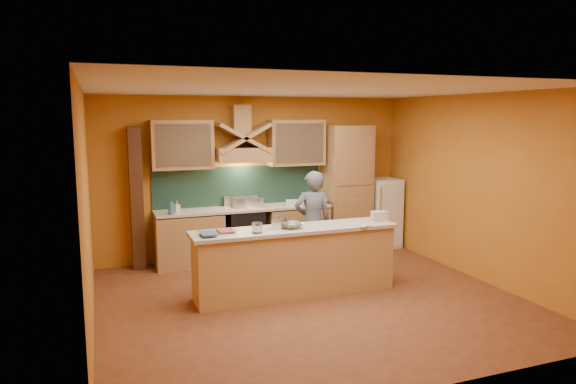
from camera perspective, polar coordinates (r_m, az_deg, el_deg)
name	(u,v)px	position (r m, az deg, el deg)	size (l,w,h in m)	color
floor	(310,300)	(7.10, 2.49, -11.86)	(5.50, 5.00, 0.01)	brown
ceiling	(312,89)	(6.67, 2.65, 11.32)	(5.50, 5.00, 0.01)	white
wall_back	(256,177)	(9.08, -3.63, 1.69)	(5.50, 0.02, 2.80)	#C67826
wall_front	(424,240)	(4.60, 14.92, -5.20)	(5.50, 0.02, 2.80)	#C67826
wall_left	(87,211)	(6.22, -21.45, -1.99)	(0.02, 5.00, 2.80)	#C67826
wall_right	(479,188)	(8.22, 20.51, 0.46)	(0.02, 5.00, 2.80)	#C67826
base_cabinet_left	(189,240)	(8.68, -10.93, -5.27)	(1.10, 0.60, 0.86)	#AE7F4F
base_cabinet_right	(296,231)	(9.17, 0.88, -4.37)	(1.10, 0.60, 0.86)	#AE7F4F
counter_top	(244,209)	(8.78, -4.90, -1.85)	(3.00, 0.62, 0.04)	beige
stove	(244,234)	(8.88, -4.86, -4.71)	(0.60, 0.58, 0.90)	black
backsplash	(239,186)	(9.00, -5.42, 0.65)	(3.00, 0.03, 0.70)	#17332C
range_hood	(243,155)	(8.72, -5.06, 4.17)	(0.92, 0.50, 0.24)	#AE7F4F
hood_chimney	(241,120)	(8.79, -5.29, 7.99)	(0.30, 0.30, 0.50)	#AE7F4F
upper_cabinet_left	(182,145)	(8.57, -11.70, 5.16)	(1.00, 0.35, 0.80)	#AE7F4F
upper_cabinet_right	(296,143)	(9.09, 0.90, 5.51)	(1.00, 0.35, 0.80)	#AE7F4F
pantry_column	(347,189)	(9.45, 6.54, 0.39)	(0.80, 0.60, 2.30)	#AE7F4F
fridge	(382,213)	(9.89, 10.37, -2.27)	(0.58, 0.60, 1.30)	white
trim_column_left	(136,199)	(8.60, -16.50, -0.70)	(0.20, 0.30, 2.30)	#472816
island_body	(295,263)	(7.19, 0.83, -7.90)	(2.80, 0.55, 0.88)	tan
island_top	(296,229)	(7.07, 0.84, -4.16)	(2.90, 0.62, 0.05)	beige
person	(313,222)	(8.12, 2.76, -3.32)	(0.59, 0.39, 1.62)	slate
pot_large	(239,204)	(8.79, -5.44, -1.28)	(0.25, 0.25, 0.17)	#BCBBC2
pot_small	(258,204)	(8.84, -3.35, -1.29)	(0.18, 0.18, 0.15)	silver
soap_bottle_a	(177,206)	(8.52, -12.21, -1.58)	(0.08, 0.08, 0.18)	silver
soap_bottle_b	(171,207)	(8.31, -12.87, -1.60)	(0.10, 0.10, 0.25)	#366795
bowl_back	(320,202)	(9.11, 3.62, -1.09)	(0.25, 0.25, 0.08)	silver
dish_rack	(295,203)	(8.90, 0.74, -1.24)	(0.27, 0.21, 0.10)	white
book_lower	(218,232)	(6.83, -7.78, -4.37)	(0.21, 0.28, 0.03)	#B13F47
book_upper	(200,234)	(6.63, -9.72, -4.62)	(0.21, 0.29, 0.02)	#3F5A8C
jar_large	(283,222)	(7.03, -0.53, -3.36)	(0.15, 0.15, 0.16)	silver
jar_small	(257,228)	(6.74, -3.45, -3.98)	(0.13, 0.13, 0.14)	silver
kitchen_scale	(276,225)	(6.97, -1.31, -3.73)	(0.12, 0.12, 0.10)	silver
mixing_bowl	(291,225)	(7.03, 0.37, -3.73)	(0.31, 0.31, 0.08)	silver
cloth	(364,225)	(7.25, 8.39, -3.69)	(0.22, 0.17, 0.01)	beige
grocery_bag_a	(379,216)	(7.63, 10.11, -2.65)	(0.21, 0.17, 0.14)	beige
grocery_bag_b	(380,216)	(7.74, 10.16, -2.59)	(0.18, 0.14, 0.11)	beige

